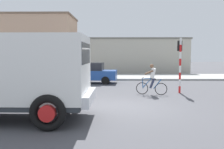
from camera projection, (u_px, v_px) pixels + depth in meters
The scene contains 8 objects.
ground_plane at pixel (123, 107), 10.33m from camera, with size 120.00×120.00×0.00m, color #4C4C51.
sidewalk_far at pixel (118, 77), 23.21m from camera, with size 80.00×5.00×0.16m, color #ADADA8.
truck_foreground at pixel (12, 72), 8.34m from camera, with size 5.45×2.91×2.90m.
cyclist at pixel (152, 79), 13.50m from camera, with size 1.69×0.60×1.72m.
traffic_light_pole at pixel (180, 58), 14.09m from camera, with size 0.24×0.43×3.20m.
car_red_near at pixel (90, 73), 18.95m from camera, with size 4.13×2.14×1.60m.
building_corner_left at pixel (31, 45), 28.70m from camera, with size 10.39×6.49×6.67m.
building_mid_block at pixel (136, 56), 29.92m from camera, with size 12.09×5.56×4.13m.
Camera 1 is at (-0.39, -10.18, 2.28)m, focal length 38.87 mm.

